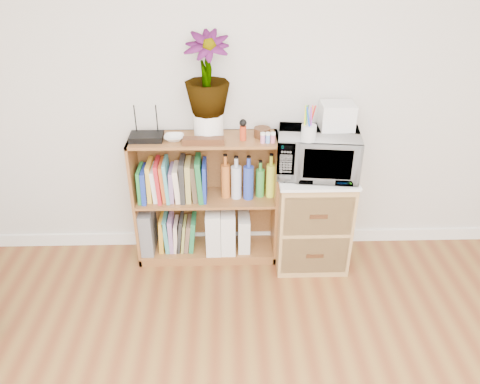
{
  "coord_description": "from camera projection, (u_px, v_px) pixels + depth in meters",
  "views": [
    {
      "loc": [
        -0.18,
        -0.77,
        2.16
      ],
      "look_at": [
        -0.11,
        1.95,
        0.62
      ],
      "focal_mm": 35.0,
      "sensor_mm": 36.0,
      "label": 1
    }
  ],
  "objects": [
    {
      "name": "router",
      "position": [
        146.0,
        137.0,
        3.06
      ],
      "size": [
        0.22,
        0.15,
        0.04
      ],
      "primitive_type": "cube",
      "color": "black",
      "rests_on": "bookshelf"
    },
    {
      "name": "wicker_unit",
      "position": [
        311.0,
        219.0,
        3.34
      ],
      "size": [
        0.5,
        0.45,
        0.7
      ],
      "primitive_type": "cube",
      "color": "#9E7542",
      "rests_on": "ground"
    },
    {
      "name": "trinket_box",
      "position": [
        204.0,
        141.0,
        3.0
      ],
      "size": [
        0.27,
        0.07,
        0.04
      ],
      "primitive_type": "cube",
      "color": "#3B2210",
      "rests_on": "bookshelf"
    },
    {
      "name": "small_appliance",
      "position": [
        337.0,
        116.0,
        3.03
      ],
      "size": [
        0.22,
        0.18,
        0.17
      ],
      "primitive_type": "cube",
      "color": "silver",
      "rests_on": "microwave"
    },
    {
      "name": "file_box",
      "position": [
        148.0,
        228.0,
        3.43
      ],
      "size": [
        0.1,
        0.27,
        0.33
      ],
      "primitive_type": "cube",
      "color": "slate",
      "rests_on": "bookshelf"
    },
    {
      "name": "cookbooks",
      "position": [
        174.0,
        180.0,
        3.24
      ],
      "size": [
        0.47,
        0.2,
        0.31
      ],
      "color": "#228336",
      "rests_on": "bookshelf"
    },
    {
      "name": "white_bowl",
      "position": [
        174.0,
        138.0,
        3.05
      ],
      "size": [
        0.13,
        0.13,
        0.03
      ],
      "primitive_type": "imported",
      "color": "silver",
      "rests_on": "bookshelf"
    },
    {
      "name": "skirting_board",
      "position": [
        253.0,
        237.0,
        3.67
      ],
      "size": [
        4.0,
        0.02,
        0.1
      ],
      "primitive_type": "cube",
      "color": "white",
      "rests_on": "ground"
    },
    {
      "name": "paint_jars",
      "position": [
        268.0,
        139.0,
        3.01
      ],
      "size": [
        0.1,
        0.04,
        0.05
      ],
      "primitive_type": "cube",
      "color": "pink",
      "rests_on": "bookshelf"
    },
    {
      "name": "plant_pot",
      "position": [
        209.0,
        125.0,
        3.07
      ],
      "size": [
        0.19,
        0.19,
        0.16
      ],
      "primitive_type": "cylinder",
      "color": "white",
      "rests_on": "bookshelf"
    },
    {
      "name": "kokeshi_doll",
      "position": [
        243.0,
        133.0,
        3.04
      ],
      "size": [
        0.04,
        0.04,
        0.1
      ],
      "primitive_type": "cylinder",
      "color": "#B53216",
      "rests_on": "bookshelf"
    },
    {
      "name": "magazine_holder_right",
      "position": [
        244.0,
        231.0,
        3.46
      ],
      "size": [
        0.09,
        0.22,
        0.27
      ],
      "primitive_type": "cube",
      "color": "silver",
      "rests_on": "bookshelf"
    },
    {
      "name": "pen_cup",
      "position": [
        309.0,
        133.0,
        2.88
      ],
      "size": [
        0.09,
        0.09,
        0.1
      ],
      "primitive_type": "cylinder",
      "color": "silver",
      "rests_on": "microwave"
    },
    {
      "name": "wooden_bowl",
      "position": [
        262.0,
        132.0,
        3.09
      ],
      "size": [
        0.11,
        0.11,
        0.06
      ],
      "primitive_type": "cylinder",
      "color": "#39230F",
      "rests_on": "bookshelf"
    },
    {
      "name": "bookshelf",
      "position": [
        206.0,
        200.0,
        3.33
      ],
      "size": [
        1.0,
        0.3,
        0.95
      ],
      "primitive_type": "cube",
      "color": "brown",
      "rests_on": "ground"
    },
    {
      "name": "magazine_holder_left",
      "position": [
        214.0,
        228.0,
        3.44
      ],
      "size": [
        0.11,
        0.27,
        0.34
      ],
      "primitive_type": "cube",
      "color": "silver",
      "rests_on": "bookshelf"
    },
    {
      "name": "lower_books",
      "position": [
        177.0,
        233.0,
        3.46
      ],
      "size": [
        0.28,
        0.19,
        0.27
      ],
      "color": "gold",
      "rests_on": "bookshelf"
    },
    {
      "name": "microwave",
      "position": [
        318.0,
        154.0,
        3.08
      ],
      "size": [
        0.57,
        0.42,
        0.29
      ],
      "primitive_type": "imported",
      "rotation": [
        0.0,
        0.0,
        -0.12
      ],
      "color": "white",
      "rests_on": "wicker_unit"
    },
    {
      "name": "liquor_bottles",
      "position": [
        247.0,
        177.0,
        3.25
      ],
      "size": [
        0.38,
        0.07,
        0.32
      ],
      "color": "#BD6023",
      "rests_on": "bookshelf"
    },
    {
      "name": "potted_plant",
      "position": [
        207.0,
        74.0,
        2.9
      ],
      "size": [
        0.29,
        0.29,
        0.51
      ],
      "primitive_type": "imported",
      "color": "#3C6F2C",
      "rests_on": "plant_pot"
    },
    {
      "name": "magazine_holder_mid",
      "position": [
        228.0,
        229.0,
        3.44
      ],
      "size": [
        0.1,
        0.26,
        0.32
      ],
      "primitive_type": "cube",
      "color": "white",
      "rests_on": "bookshelf"
    }
  ]
}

